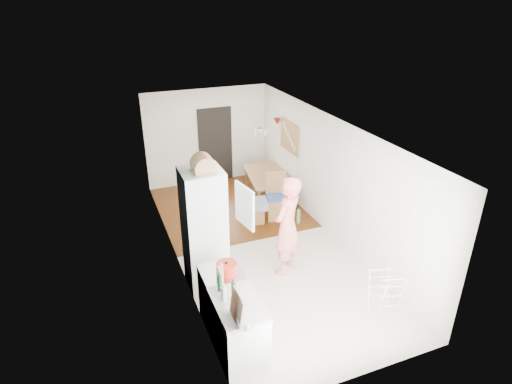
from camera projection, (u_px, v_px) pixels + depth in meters
room_shell at (258, 190)px, 8.12m from camera, size 3.20×7.00×2.50m
floor at (258, 246)px, 8.65m from camera, size 3.20×7.00×0.01m
wood_floor_overlay at (229, 207)px, 10.20m from camera, size 3.20×3.30×0.01m
sage_wall_panel at (202, 227)px, 5.65m from camera, size 0.02×3.00×1.30m
tile_splashback at (217, 294)px, 5.49m from camera, size 0.02×1.90×0.50m
doorway_recess at (215, 145)px, 11.22m from camera, size 0.90×0.04×2.00m
base_cabinet at (239, 331)px, 5.89m from camera, size 0.60×0.90×0.86m
worktop at (238, 305)px, 5.70m from camera, size 0.62×0.92×0.06m
range_cooker at (222, 298)px, 6.52m from camera, size 0.60×0.60×0.88m
cooker_top at (221, 273)px, 6.32m from camera, size 0.60×0.60×0.04m
fridge_housing at (204, 230)px, 7.11m from camera, size 0.66×0.66×2.15m
fridge_door at (245, 206)px, 6.86m from camera, size 0.14×0.56×0.70m
fridge_interior at (221, 201)px, 7.01m from camera, size 0.02×0.52×0.66m
pinboard at (290, 137)px, 10.11m from camera, size 0.03×0.90×0.70m
pinboard_frame at (289, 137)px, 10.11m from camera, size 0.00×0.94×0.74m
wall_sconce at (277, 121)px, 10.56m from camera, size 0.18×0.18×0.16m
person at (287, 218)px, 7.44m from camera, size 0.96×0.90×2.20m
dining_table at (269, 187)px, 10.62m from camera, size 1.04×1.56×0.51m
dining_chair at (277, 197)px, 9.51m from camera, size 0.54×0.54×1.06m
stool at (257, 215)px, 9.45m from camera, size 0.34×0.34×0.38m
grey_drape at (258, 204)px, 9.31m from camera, size 0.49×0.49×0.19m
drying_rack at (385, 293)px, 6.72m from camera, size 0.46×0.43×0.75m
bread_bin at (203, 166)px, 6.56m from camera, size 0.40×0.38×0.19m
red_casserole at (226, 268)px, 6.24m from camera, size 0.36×0.36×0.18m
steel_pan at (245, 322)px, 5.28m from camera, size 0.23×0.23×0.10m
held_bottle at (298, 216)px, 7.27m from camera, size 0.06×0.06×0.26m
bottle_a at (234, 292)px, 5.68m from camera, size 0.06×0.06×0.27m
bottle_b at (220, 283)px, 5.86m from camera, size 0.06×0.06×0.25m
bottle_c at (224, 293)px, 5.70m from camera, size 0.10×0.10×0.20m
pepper_mill_front at (219, 276)px, 6.02m from camera, size 0.06×0.06×0.23m
pepper_mill_back at (221, 274)px, 6.06m from camera, size 0.08×0.08×0.24m
chopping_boards at (237, 308)px, 5.30m from camera, size 0.13×0.30×0.41m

